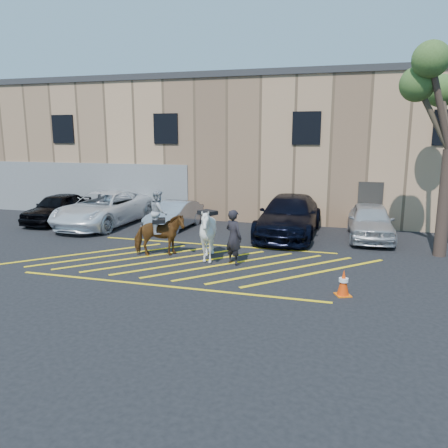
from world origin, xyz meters
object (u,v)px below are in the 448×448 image
(handler, at_px, (234,237))
(car_white_suv, at_px, (370,221))
(car_silver_sedan, at_px, (174,215))
(car_blue_suv, at_px, (289,216))
(traffic_cone, at_px, (343,283))
(mounted_bay, at_px, (159,230))
(saddled_white, at_px, (208,234))
(car_white_pickup, at_px, (104,209))
(car_black_suv, at_px, (58,208))

(handler, bearing_deg, car_white_suv, -100.00)
(car_silver_sedan, relative_size, car_white_suv, 0.88)
(car_blue_suv, xyz_separation_m, traffic_cone, (2.39, -6.95, -0.48))
(mounted_bay, distance_m, saddled_white, 1.88)
(car_white_suv, xyz_separation_m, handler, (-4.59, -5.12, 0.18))
(handler, relative_size, mounted_bay, 0.78)
(handler, xyz_separation_m, traffic_cone, (3.62, -2.07, -0.57))
(car_white_pickup, distance_m, traffic_cone, 13.05)
(car_black_suv, height_order, mounted_bay, mounted_bay)
(car_blue_suv, bearing_deg, car_white_pickup, -176.47)
(car_blue_suv, bearing_deg, car_black_suv, -177.36)
(mounted_bay, bearing_deg, saddled_white, -4.40)
(car_black_suv, relative_size, car_silver_sedan, 1.10)
(car_white_pickup, xyz_separation_m, car_silver_sedan, (3.56, 0.22, -0.18))
(car_silver_sedan, relative_size, traffic_cone, 5.29)
(car_black_suv, relative_size, car_white_pickup, 0.73)
(car_white_pickup, xyz_separation_m, traffic_cone, (11.25, -6.60, -0.45))
(car_black_suv, relative_size, mounted_bay, 1.79)
(car_white_pickup, relative_size, car_blue_suv, 1.00)
(car_white_pickup, relative_size, saddled_white, 2.61)
(car_white_suv, xyz_separation_m, traffic_cone, (-0.97, -7.20, -0.38))
(car_silver_sedan, distance_m, traffic_cone, 10.28)
(car_silver_sedan, bearing_deg, car_white_suv, 7.35)
(car_white_pickup, height_order, saddled_white, saddled_white)
(car_silver_sedan, bearing_deg, saddled_white, -51.18)
(car_black_suv, bearing_deg, car_silver_sedan, 1.05)
(handler, bearing_deg, car_black_suv, 7.64)
(car_white_suv, distance_m, handler, 6.88)
(mounted_bay, bearing_deg, car_silver_sedan, 105.51)
(car_white_suv, xyz_separation_m, saddled_white, (-5.54, -5.01, 0.21))
(car_white_pickup, distance_m, mounted_bay, 6.43)
(car_white_suv, bearing_deg, traffic_cone, -99.52)
(handler, height_order, traffic_cone, handler)
(car_silver_sedan, relative_size, mounted_bay, 1.62)
(car_white_suv, height_order, mounted_bay, mounted_bay)
(car_black_suv, height_order, car_silver_sedan, car_black_suv)
(saddled_white, bearing_deg, car_silver_sedan, 123.98)
(saddled_white, bearing_deg, car_blue_suv, 65.39)
(car_white_pickup, bearing_deg, car_blue_suv, 5.02)
(car_white_suv, height_order, traffic_cone, car_white_suv)
(car_blue_suv, bearing_deg, handler, -102.91)
(mounted_bay, relative_size, saddled_white, 1.06)
(saddled_white, bearing_deg, handler, -7.11)
(car_silver_sedan, height_order, traffic_cone, car_silver_sedan)
(car_blue_suv, height_order, handler, handler)
(car_silver_sedan, bearing_deg, traffic_cone, -36.74)
(car_white_pickup, height_order, car_white_suv, car_white_pickup)
(car_black_suv, bearing_deg, handler, -24.48)
(car_white_pickup, xyz_separation_m, handler, (7.63, -4.53, 0.11))
(car_white_pickup, distance_m, car_white_suv, 12.23)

